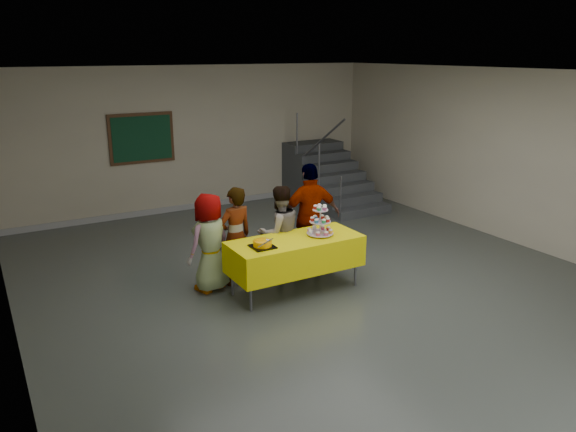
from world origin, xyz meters
The scene contains 10 objects.
room_shell centered at (0.00, 0.02, 2.13)m, with size 10.00×10.04×3.02m.
bake_table centered at (-0.42, 0.20, 0.56)m, with size 1.88×0.78×0.77m.
cupcake_stand centered at (-0.03, 0.17, 0.95)m, with size 0.38×0.38×0.44m.
bear_cake centered at (-0.98, 0.12, 0.83)m, with size 0.32×0.36×0.12m.
schoolchild_a centered at (-1.44, 0.82, 0.70)m, with size 0.69×0.45×1.41m, color slate.
schoolchild_b centered at (-1.04, 0.84, 0.72)m, with size 0.53×0.35×1.45m, color slate.
schoolchild_c centered at (-0.38, 0.72, 0.71)m, with size 0.69×0.54×1.41m, color slate.
schoolchild_d centered at (0.23, 0.85, 0.83)m, with size 0.97×0.40×1.66m, color slate.
staircase centered at (2.70, 4.13, 0.49)m, with size 1.30×2.40×2.04m.
noticeboard centered at (-1.16, 4.96, 1.60)m, with size 1.30×0.05×1.00m.
Camera 1 is at (-4.18, -6.14, 3.28)m, focal length 35.00 mm.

